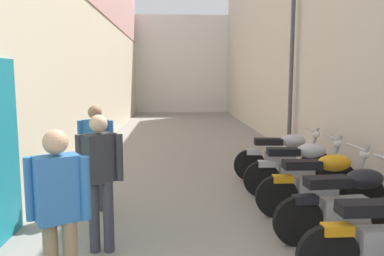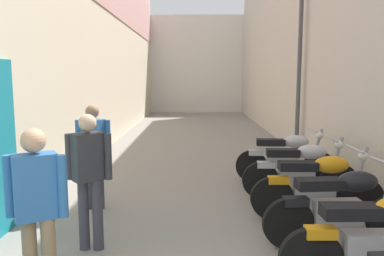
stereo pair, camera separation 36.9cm
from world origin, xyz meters
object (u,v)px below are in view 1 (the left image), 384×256
Objects in this scene: motorcycle_third at (349,202)px; motorcycle_sixth at (283,155)px; motorcycle_fourth at (321,182)px; pedestrian_by_doorway at (59,209)px; motorcycle_fifth at (300,167)px; street_lamp at (289,40)px; pedestrian_mid_alley at (100,173)px; pedestrian_further_down at (96,150)px.

motorcycle_sixth is at bearing 90.00° from motorcycle_third.
motorcycle_fourth is 1.18× the size of pedestrian_by_doorway.
street_lamp reaches higher than motorcycle_fifth.
motorcycle_fifth is (-0.00, 0.91, 0.00)m from motorcycle_fourth.
pedestrian_mid_alley reaches higher than motorcycle_third.
pedestrian_further_down is at bearing 94.49° from pedestrian_by_doorway.
pedestrian_mid_alley reaches higher than motorcycle_fourth.
street_lamp reaches higher than motorcycle_third.
motorcycle_fourth and motorcycle_sixth have the same top height.
motorcycle_third is 1.18× the size of pedestrian_further_down.
motorcycle_fifth is at bearing 90.00° from motorcycle_third.
motorcycle_fifth is 3.28m from pedestrian_further_down.
motorcycle_fifth is 1.00× the size of motorcycle_sixth.
motorcycle_fifth is (0.00, 1.78, 0.00)m from motorcycle_third.
street_lamp reaches higher than pedestrian_further_down.
pedestrian_by_doorway is (-3.02, -3.06, 0.42)m from motorcycle_fifth.
street_lamp is (0.70, 2.24, 2.36)m from motorcycle_sixth.
pedestrian_further_down is at bearing -171.21° from motorcycle_fifth.
motorcycle_third is 1.78m from motorcycle_fifth.
motorcycle_fourth is 0.38× the size of street_lamp.
street_lamp is (3.92, 3.73, 1.94)m from pedestrian_further_down.
pedestrian_further_down is (-3.22, 0.41, 0.42)m from motorcycle_fourth.
pedestrian_by_doorway and pedestrian_mid_alley have the same top height.
pedestrian_by_doorway reaches higher than motorcycle_sixth.
pedestrian_mid_alley is 6.55m from street_lamp.
pedestrian_by_doorway is at bearing -144.58° from motorcycle_fourth.
motorcycle_sixth is at bearing -107.43° from street_lamp.
motorcycle_fifth is at bearing -90.00° from motorcycle_sixth.
pedestrian_by_doorway is 0.32× the size of street_lamp.
pedestrian_mid_alley is at bearing 84.59° from pedestrian_by_doorway.
street_lamp is (0.70, 4.15, 2.36)m from motorcycle_fourth.
motorcycle_fourth is at bearing 18.42° from pedestrian_mid_alley.
motorcycle_fourth is 3.72m from pedestrian_by_doorway.
motorcycle_fifth is 4.31m from pedestrian_by_doorway.
motorcycle_sixth is 3.33m from street_lamp.
motorcycle_third is at bearing -90.00° from motorcycle_fourth.
pedestrian_mid_alley is at bearing -135.31° from motorcycle_sixth.
motorcycle_fifth is 1.18× the size of pedestrian_further_down.
pedestrian_mid_alley is (-2.90, -0.97, 0.42)m from motorcycle_fourth.
street_lamp is at bearing 80.37° from motorcycle_fourth.
pedestrian_by_doorway reaches higher than motorcycle_fourth.
street_lamp is at bearing 59.41° from pedestrian_by_doorway.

